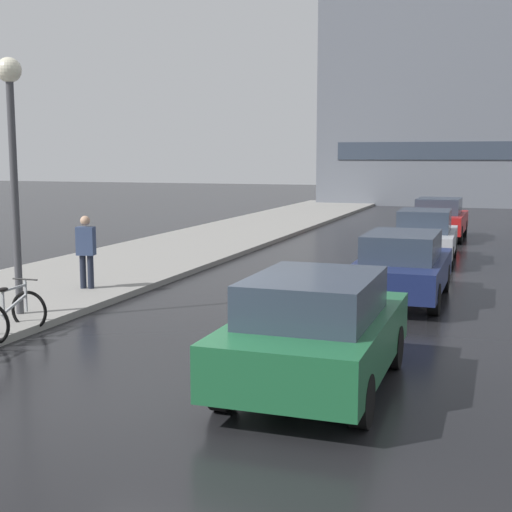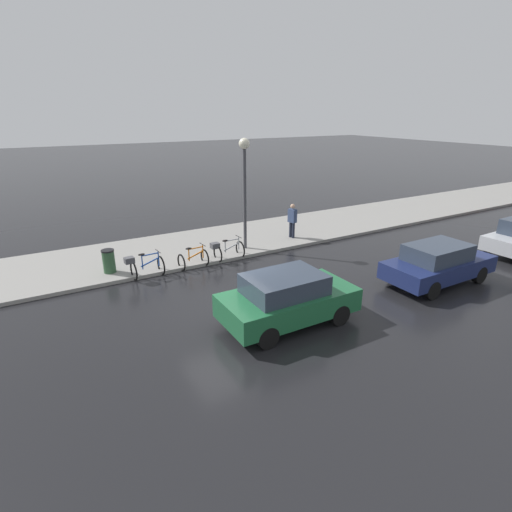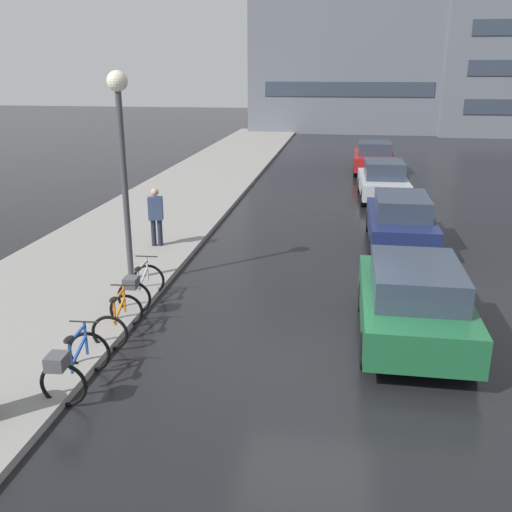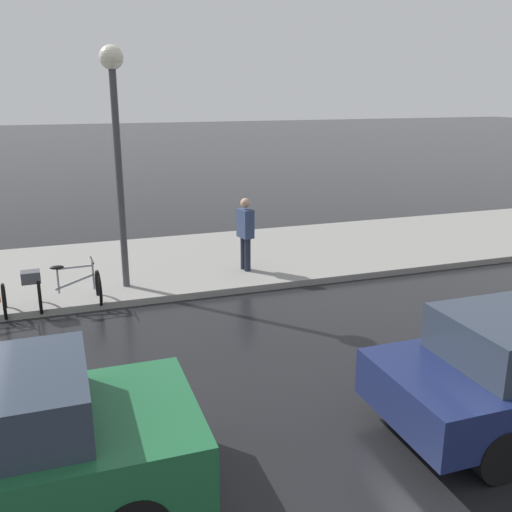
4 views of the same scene
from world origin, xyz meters
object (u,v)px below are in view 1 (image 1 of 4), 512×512
Objects in this scene: car_navy at (402,266)px; pedestrian at (86,250)px; streetlamp at (12,135)px; car_red at (439,218)px; bicycle_third at (5,312)px; car_silver at (424,236)px; car_green at (316,330)px.

pedestrian reaches higher than car_navy.
car_navy is 8.41m from streetlamp.
pedestrian reaches higher than car_red.
car_red is (5.69, 18.01, 0.31)m from bicycle_third.
streetlamp is (-0.69, 1.29, 3.04)m from bicycle_third.
pedestrian is 0.37× the size of streetlamp.
car_silver reaches higher than car_navy.
car_green is 0.96× the size of car_silver.
pedestrian is at bearing -166.59° from car_navy.
pedestrian is (-6.88, -1.64, 0.25)m from car_navy.
streetlamp is (-6.49, -10.48, 2.75)m from car_silver.
bicycle_third is 0.33× the size of car_navy.
car_silver is 12.63m from streetlamp.
bicycle_third is 4.15m from pedestrian.
car_silver is (-0.16, 6.12, 0.00)m from car_navy.
car_green is 12.53m from car_silver.
car_silver is 6.24m from car_red.
pedestrian reaches higher than car_green.
streetlamp is at bearing -121.77° from car_silver.
pedestrian is at bearing 103.03° from bicycle_third.
pedestrian reaches higher than bicycle_third.
pedestrian is (-0.93, 4.01, 0.54)m from bicycle_third.
car_red is at bearing 64.72° from pedestrian.
streetlamp is (-6.65, -4.36, 2.76)m from car_navy.
car_silver reaches higher than bicycle_third.
car_red is (-0.11, 6.24, 0.01)m from car_silver.
bicycle_third is 8.21m from car_navy.
streetlamp reaches higher than car_green.
car_navy is 1.04× the size of car_red.
bicycle_third is 0.35× the size of car_red.
car_silver is at bearing -89.01° from car_red.
pedestrian reaches higher than car_silver.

